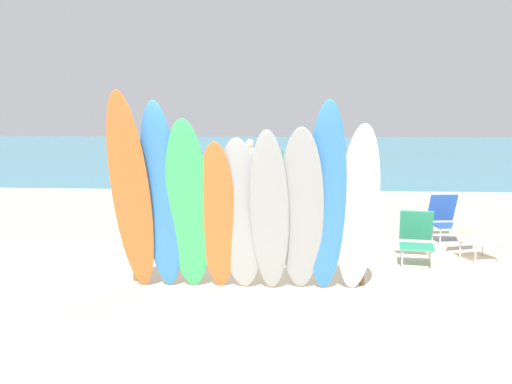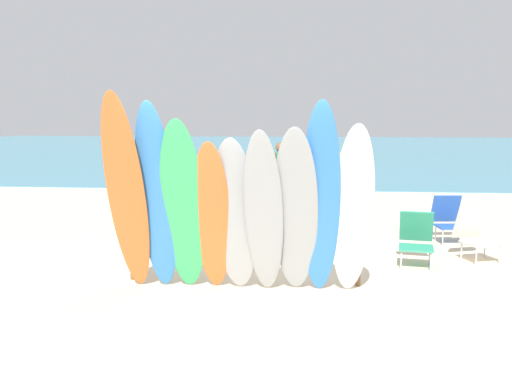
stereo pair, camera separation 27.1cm
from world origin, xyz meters
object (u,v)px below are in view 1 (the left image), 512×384
Objects in this scene: surfboard_orange_3 at (218,218)px; surfboard_white_8 at (358,211)px; surfboard_blue_7 at (326,201)px; beach_chair_blue at (416,236)px; surfboard_orange_0 at (131,196)px; beachgoer_photographing at (337,187)px; surfboard_rack at (247,247)px; surfboard_grey_5 at (269,214)px; beach_chair_striped at (445,216)px; beachgoer_strolling at (250,165)px; surfboard_blue_1 at (162,199)px; beach_chair_red at (473,231)px; surfboard_grey_4 at (241,216)px; beachgoer_by_water at (143,188)px; surfboard_grey_6 at (301,213)px; distant_boat at (233,158)px; beachgoer_near_rack at (275,172)px; surfboard_green_2 at (188,208)px; beachgoer_midbeach at (297,160)px.

surfboard_white_8 reaches higher than surfboard_orange_3.
surfboard_blue_7 reaches higher than beach_chair_blue.
surfboard_orange_0 is 1.71× the size of beachgoer_photographing.
surfboard_white_8 is at bearing -19.14° from surfboard_rack.
surfboard_blue_7 is 0.43m from surfboard_white_8.
surfboard_grey_5 reaches higher than beach_chair_striped.
surfboard_grey_5 reaches higher than beachgoer_strolling.
surfboard_blue_1 is 5.65m from beach_chair_striped.
beach_chair_striped is at bearing 40.61° from surfboard_rack.
beach_chair_striped is at bearing 75.45° from beach_chair_red.
surfboard_blue_7 is 8.37m from beachgoer_strolling.
surfboard_orange_0 reaches higher than surfboard_grey_4.
beachgoer_by_water is 5.76m from beach_chair_red.
surfboard_orange_0 is at bearing -153.89° from surfboard_rack.
surfboard_grey_4 is at bearing -141.87° from beach_chair_striped.
surfboard_grey_6 is 0.89× the size of surfboard_blue_7.
surfboard_grey_5 is 0.65× the size of distant_boat.
beachgoer_strolling is at bearing -81.88° from distant_boat.
surfboard_orange_0 is at bearing -164.69° from beachgoer_near_rack.
surfboard_grey_6 is 6.38m from beachgoer_near_rack.
beachgoer_midbeach is (1.40, 8.97, -0.11)m from surfboard_green_2.
surfboard_orange_3 reaches higher than distant_boat.
surfboard_grey_5 is (0.37, -0.13, 0.05)m from surfboard_grey_4.
surfboard_orange_0 reaches higher than surfboard_blue_7.
beach_chair_red is at bearing 163.71° from beachgoer_midbeach.
beachgoer_midbeach is (0.75, 8.90, -0.00)m from surfboard_grey_4.
surfboard_blue_7 is (1.02, -0.58, 0.72)m from surfboard_rack.
beachgoer_by_water is 1.03× the size of beachgoer_photographing.
beach_chair_red is at bearing 26.23° from surfboard_green_2.
surfboard_grey_6 is 2.74× the size of beach_chair_red.
beachgoer_photographing reaches higher than distant_boat.
beachgoer_by_water is at bearing 114.92° from beachgoer_midbeach.
beachgoer_by_water is at bearing 153.71° from beachgoer_strolling.
surfboard_orange_0 reaches higher than surfboard_grey_5.
beach_chair_blue is 0.23× the size of distant_boat.
surfboard_grey_5 is 1.41× the size of beachgoer_photographing.
distant_boat is at bearing 101.16° from surfboard_grey_4.
surfboard_grey_5 is (1.35, -0.04, -0.17)m from surfboard_blue_1.
surfboard_blue_7 is 1.13× the size of surfboard_white_8.
beachgoer_photographing is (0.02, 3.74, -0.19)m from surfboard_white_8.
beachgoer_photographing is 1.91× the size of beach_chair_striped.
surfboard_grey_6 reaches higher than beachgoer_near_rack.
beachgoer_photographing is at bearing 59.58° from surfboard_green_2.
beachgoer_strolling is at bearing 101.47° from surfboard_blue_7.
surfboard_orange_3 is 1.17× the size of beachgoer_midbeach.
surfboard_grey_6 reaches higher than beachgoer_by_water.
distant_boat is at bearing 94.19° from surfboard_orange_3.
distant_boat is at bearing -23.99° from beachgoer_midbeach.
beach_chair_red is (2.07, 2.11, -0.66)m from surfboard_white_8.
beachgoer_near_rack reaches higher than beachgoer_photographing.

